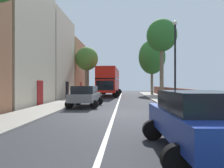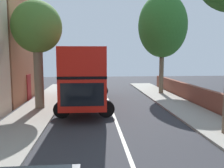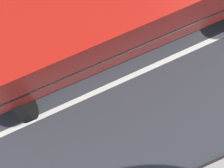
# 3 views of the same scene
# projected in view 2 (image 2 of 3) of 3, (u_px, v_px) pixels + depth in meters

# --- Properties ---
(double_decker_bus) EXTENTS (3.69, 10.82, 4.06)m
(double_decker_bus) POSITION_uv_depth(u_px,v_px,m) (86.00, 73.00, 16.99)
(double_decker_bus) COLOR red
(double_decker_bus) RESTS_ON ground
(street_tree_left_0) EXTENTS (3.21, 3.21, 7.02)m
(street_tree_left_0) POSITION_uv_depth(u_px,v_px,m) (37.00, 29.00, 15.07)
(street_tree_left_0) COLOR #7A6B56
(street_tree_left_0) RESTS_ON sidewalk_left
(street_tree_right_3) EXTENTS (4.46, 4.46, 9.16)m
(street_tree_right_3) POSITION_uv_depth(u_px,v_px,m) (163.00, 26.00, 21.35)
(street_tree_right_3) COLOR brown
(street_tree_right_3) RESTS_ON sidewalk_right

